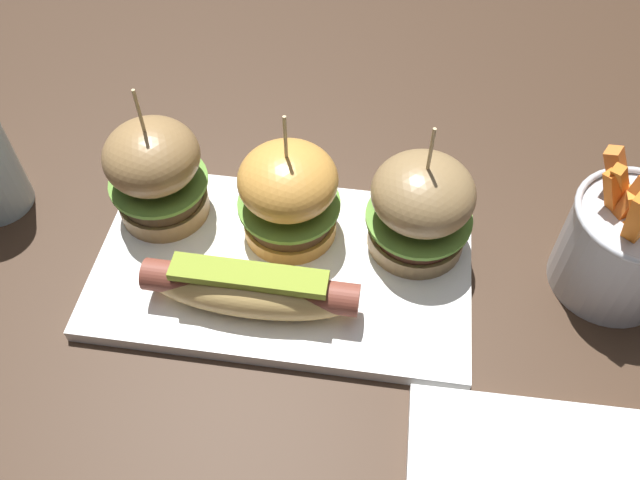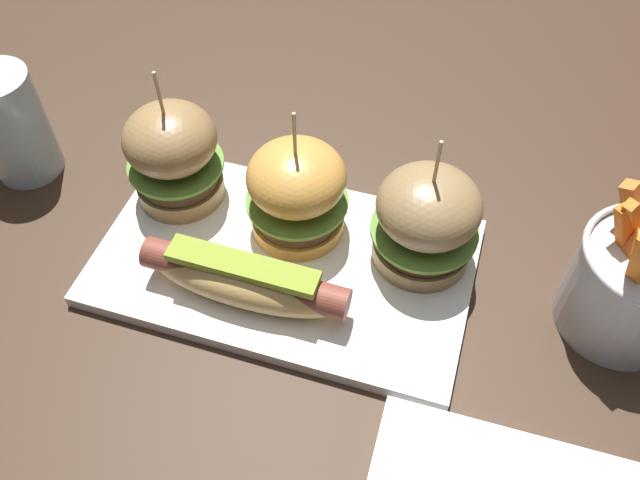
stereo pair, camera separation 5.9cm
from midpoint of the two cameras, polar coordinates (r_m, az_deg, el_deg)
ground_plane at (r=0.63m, az=-0.42°, el=-2.47°), size 3.00×3.00×0.00m
platter_main at (r=0.63m, az=-0.42°, el=-2.10°), size 0.35×0.21×0.01m
hot_dog at (r=0.58m, az=-3.73°, el=-3.64°), size 0.19×0.05×0.05m
slider_left at (r=0.65m, az=-10.15°, el=7.21°), size 0.10×0.10×0.15m
slider_center at (r=0.61m, az=0.46°, el=4.19°), size 0.10×0.10×0.14m
slider_right at (r=0.60m, az=12.03°, el=1.61°), size 0.10×0.10×0.15m
fries_bucket at (r=0.63m, az=28.10°, el=-3.62°), size 0.11×0.11×0.15m
water_glass at (r=0.74m, az=-23.24°, el=9.06°), size 0.07×0.07×0.12m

